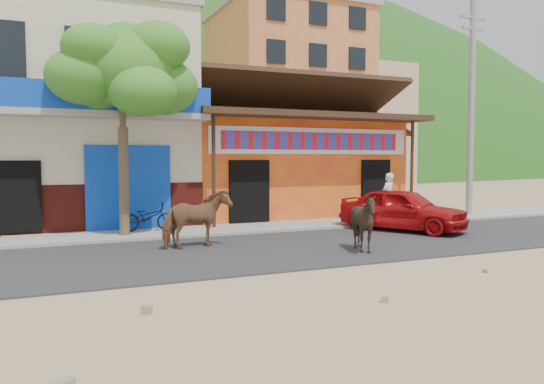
{
  "coord_description": "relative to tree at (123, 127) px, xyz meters",
  "views": [
    {
      "loc": [
        -6.77,
        -9.34,
        2.27
      ],
      "look_at": [
        -1.32,
        3.0,
        1.4
      ],
      "focal_mm": 35.0,
      "sensor_mm": 36.0,
      "label": 1
    }
  ],
  "objects": [
    {
      "name": "utility_pole",
      "position": [
        12.8,
        0.2,
        1.0
      ],
      "size": [
        0.24,
        0.24,
        8.0
      ],
      "primitive_type": "cylinder",
      "color": "gray",
      "rests_on": "sidewalk"
    },
    {
      "name": "apartment_rear",
      "position": [
        22.6,
        24.2,
        1.88
      ],
      "size": [
        8.0,
        8.0,
        10.0
      ],
      "primitive_type": "cube",
      "color": "tan",
      "rests_on": "ground"
    },
    {
      "name": "cafe_building",
      "position": [
        -0.9,
        4.2,
        0.38
      ],
      "size": [
        7.0,
        6.0,
        7.0
      ],
      "primitive_type": "cube",
      "color": "beige",
      "rests_on": "ground"
    },
    {
      "name": "tree",
      "position": [
        0.0,
        0.0,
        0.0
      ],
      "size": [
        3.0,
        3.0,
        6.0
      ],
      "primitive_type": null,
      "color": "#2D721E",
      "rests_on": "sidewalk"
    },
    {
      "name": "hillside",
      "position": [
        4.6,
        64.2,
        8.88
      ],
      "size": [
        100.0,
        40.0,
        24.0
      ],
      "primitive_type": "ellipsoid",
      "color": "#194C14",
      "rests_on": "ground"
    },
    {
      "name": "pedestrian",
      "position": [
        9.1,
        0.26,
        -2.19
      ],
      "size": [
        0.7,
        0.59,
        1.62
      ],
      "primitive_type": "imported",
      "rotation": [
        0.0,
        0.0,
        3.55
      ],
      "color": "white",
      "rests_on": "sidewalk"
    },
    {
      "name": "dance_club",
      "position": [
        6.6,
        4.2,
        -1.32
      ],
      "size": [
        8.0,
        6.0,
        3.6
      ],
      "primitive_type": "cube",
      "color": "orange",
      "rests_on": "ground"
    },
    {
      "name": "ground",
      "position": [
        4.6,
        -5.8,
        -3.12
      ],
      "size": [
        120.0,
        120.0,
        0.0
      ],
      "primitive_type": "plane",
      "color": "#9E825B",
      "rests_on": "ground"
    },
    {
      "name": "cow_tan",
      "position": [
        1.39,
        -2.44,
        -2.36
      ],
      "size": [
        1.84,
        1.17,
        1.44
      ],
      "primitive_type": "imported",
      "rotation": [
        0.0,
        0.0,
        1.82
      ],
      "color": "brown",
      "rests_on": "road"
    },
    {
      "name": "sidewalk",
      "position": [
        4.6,
        0.2,
        -3.06
      ],
      "size": [
        60.0,
        2.0,
        0.12
      ],
      "primitive_type": "cube",
      "color": "gray",
      "rests_on": "ground"
    },
    {
      "name": "road",
      "position": [
        4.6,
        -3.3,
        -3.1
      ],
      "size": [
        60.0,
        5.0,
        0.04
      ],
      "primitive_type": "cube",
      "color": "#28282B",
      "rests_on": "ground"
    },
    {
      "name": "cow_dark",
      "position": [
        4.88,
        -4.59,
        -2.38
      ],
      "size": [
        1.65,
        1.6,
        1.39
      ],
      "primitive_type": "imported",
      "rotation": [
        0.0,
        0.0,
        -1.06
      ],
      "color": "black",
      "rests_on": "road"
    },
    {
      "name": "apartment_front",
      "position": [
        13.6,
        18.2,
        2.88
      ],
      "size": [
        9.0,
        9.0,
        12.0
      ],
      "primitive_type": "cube",
      "color": "#CC723F",
      "rests_on": "ground"
    },
    {
      "name": "scooter",
      "position": [
        0.74,
        0.47,
        -2.59
      ],
      "size": [
        1.63,
        0.74,
        0.83
      ],
      "primitive_type": "imported",
      "rotation": [
        0.0,
        0.0,
        1.45
      ],
      "color": "black",
      "rests_on": "sidewalk"
    },
    {
      "name": "red_car",
      "position": [
        8.03,
        -1.98,
        -2.42
      ],
      "size": [
        3.22,
        4.13,
        1.31
      ],
      "primitive_type": "imported",
      "rotation": [
        0.0,
        0.0,
        0.5
      ],
      "color": "#AA0C0F",
      "rests_on": "road"
    }
  ]
}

